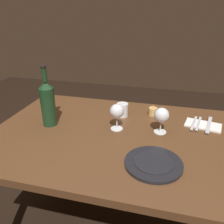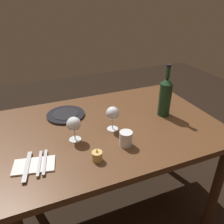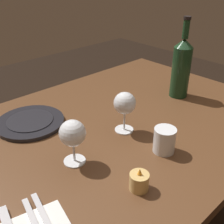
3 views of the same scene
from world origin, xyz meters
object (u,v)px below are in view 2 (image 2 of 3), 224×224
Objects in this scene: votive_candle at (97,156)px; folded_napkin at (34,165)px; fork_inner at (39,163)px; table_knife at (27,166)px; wine_glass_right at (74,125)px; wine_bottle at (165,96)px; wine_glass_left at (113,114)px; dinner_plate at (66,115)px; fork_outer at (45,162)px; water_tumbler at (126,139)px.

votive_candle reaches higher than folded_napkin.
fork_inner is 0.85× the size of table_knife.
wine_glass_right is at bearing -74.56° from votive_candle.
votive_candle is at bearing 25.80° from wine_bottle.
dinner_plate is at bearing -50.24° from wine_glass_left.
wine_bottle is 0.90m from table_knife.
dinner_plate reaches higher than fork_outer.
fork_outer reaches higher than folded_napkin.
folded_napkin is at bearing -14.11° from votive_candle.
dinner_plate is (-0.01, -0.29, -0.09)m from wine_glass_right.
wine_glass_left is 1.81× the size of water_tumbler.
wine_glass_right is 1.74× the size of water_tumbler.
wine_glass_left reaches higher than folded_napkin.
wine_glass_left reaches higher than votive_candle.
dinner_plate is at bearing -114.37° from fork_outer.
fork_inner and table_knife have the same top height.
wine_glass_left is at bearing -174.68° from wine_glass_right.
wine_glass_right is at bearing -32.17° from water_tumbler.
water_tumbler is at bearing 91.32° from wine_glass_left.
wine_glass_right is 0.23m from votive_candle.
dinner_plate reaches higher than folded_napkin.
wine_bottle is 0.44m from water_tumbler.
wine_glass_right is 0.28m from water_tumbler.
table_knife is (0.27, 0.42, 0.00)m from dinner_plate.
wine_glass_right is 0.78× the size of fork_inner.
fork_inner is at bearing 19.59° from wine_glass_left.
votive_candle reaches higher than table_knife.
fork_inner is (0.81, 0.19, -0.12)m from wine_bottle.
wine_glass_right reaches higher than dinner_plate.
wine_bottle reaches higher than fork_inner.
table_knife is at bearing 17.54° from wine_glass_left.
folded_napkin is at bearing 0.00° from fork_outer.
wine_glass_left is at bearing -160.41° from fork_inner.
fork_outer is at bearing 180.00° from fork_inner.
fork_inner is (0.26, -0.07, -0.01)m from votive_candle.
water_tumbler is 0.45× the size of fork_outer.
votive_candle is at bearing 164.61° from fork_inner.
wine_glass_left is 0.38m from wine_bottle.
water_tumbler is at bearing 147.83° from wine_glass_right.
wine_glass_left is at bearing -127.48° from votive_candle.
water_tumbler reaches higher than folded_napkin.
water_tumbler is (0.37, 0.21, -0.10)m from wine_bottle.
wine_bottle is 0.65m from dinner_plate.
table_knife is at bearing -1.64° from water_tumbler.
wine_bottle is at bearing -166.54° from fork_inner.
water_tumbler is at bearing 178.26° from folded_napkin.
table_knife is at bearing 27.22° from wine_glass_right.
wine_bottle is 0.85m from fork_inner.
table_knife is at bearing -0.00° from fork_inner.
dinner_plate is (0.22, -0.27, -0.10)m from wine_glass_left.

